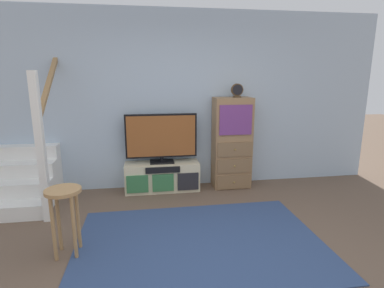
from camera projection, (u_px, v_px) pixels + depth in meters
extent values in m
plane|color=brown|center=(212.00, 279.00, 2.69)|extent=(20.00, 20.00, 0.00)
cube|color=#A8BCD1|center=(179.00, 101.00, 4.76)|extent=(6.40, 0.12, 2.70)
cube|color=navy|center=(200.00, 242.00, 3.27)|extent=(2.60, 1.80, 0.01)
cube|color=beige|center=(162.00, 176.00, 4.72)|extent=(1.12, 0.36, 0.44)
cube|color=#337042|center=(137.00, 184.00, 4.48)|extent=(0.31, 0.02, 0.26)
cube|color=#337042|center=(163.00, 183.00, 4.54)|extent=(0.31, 0.02, 0.26)
cube|color=#232328|center=(188.00, 182.00, 4.60)|extent=(0.31, 0.02, 0.26)
cube|color=black|center=(163.00, 170.00, 4.50)|extent=(0.51, 0.02, 0.09)
cube|color=black|center=(162.00, 162.00, 4.68)|extent=(0.36, 0.22, 0.02)
cylinder|color=black|center=(162.00, 159.00, 4.68)|extent=(0.05, 0.05, 0.06)
cube|color=black|center=(161.00, 136.00, 4.60)|extent=(1.07, 0.05, 0.66)
cube|color=brown|center=(161.00, 136.00, 4.57)|extent=(1.02, 0.01, 0.61)
cube|color=#93704C|center=(232.00, 143.00, 4.78)|extent=(0.58, 0.34, 1.41)
cube|color=brown|center=(234.00, 182.00, 4.74)|extent=(0.53, 0.02, 0.22)
sphere|color=olive|center=(234.00, 182.00, 4.72)|extent=(0.03, 0.03, 0.03)
cube|color=brown|center=(234.00, 166.00, 4.68)|extent=(0.53, 0.02, 0.22)
sphere|color=olive|center=(235.00, 166.00, 4.66)|extent=(0.03, 0.03, 0.03)
cube|color=brown|center=(235.00, 149.00, 4.62)|extent=(0.53, 0.02, 0.22)
sphere|color=olive|center=(235.00, 150.00, 4.60)|extent=(0.03, 0.03, 0.03)
cube|color=#70387F|center=(236.00, 120.00, 4.52)|extent=(0.49, 0.02, 0.45)
cube|color=#4C3823|center=(237.00, 97.00, 4.61)|extent=(0.11, 0.08, 0.02)
cylinder|color=brown|center=(237.00, 90.00, 4.59)|extent=(0.18, 0.04, 0.18)
cylinder|color=black|center=(238.00, 90.00, 4.56)|extent=(0.15, 0.01, 0.15)
cube|color=white|center=(9.00, 211.00, 3.81)|extent=(0.90, 0.26, 0.19)
cube|color=white|center=(16.00, 196.00, 4.04)|extent=(0.90, 0.26, 0.38)
cube|color=white|center=(23.00, 182.00, 4.27)|extent=(0.90, 0.26, 0.57)
cube|color=white|center=(28.00, 170.00, 4.49)|extent=(0.90, 0.26, 0.76)
cube|color=white|center=(34.00, 159.00, 4.72)|extent=(0.90, 0.26, 0.95)
cube|color=white|center=(41.00, 149.00, 3.58)|extent=(0.09, 0.09, 1.80)
cube|color=#9E7547|center=(50.00, 79.00, 4.03)|extent=(0.06, 1.33, 0.99)
cylinder|color=#A37A4C|center=(53.00, 229.00, 2.89)|extent=(0.04, 0.04, 0.65)
cylinder|color=#A37A4C|center=(74.00, 228.00, 2.92)|extent=(0.04, 0.04, 0.65)
cylinder|color=#A37A4C|center=(59.00, 220.00, 3.07)|extent=(0.04, 0.04, 0.65)
cylinder|color=#A37A4C|center=(78.00, 219.00, 3.10)|extent=(0.04, 0.04, 0.65)
cylinder|color=#A37A4C|center=(63.00, 191.00, 2.92)|extent=(0.34, 0.34, 0.03)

